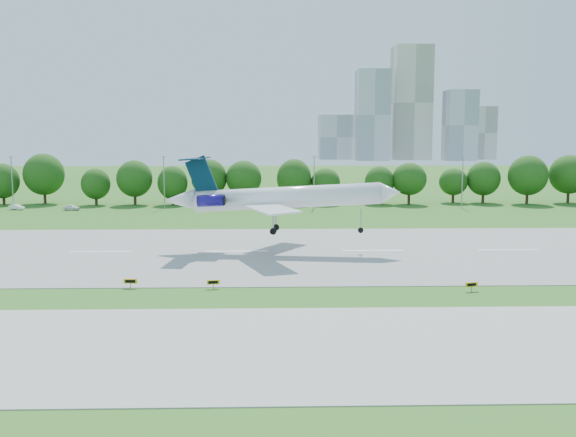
# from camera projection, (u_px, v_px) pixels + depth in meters

# --- Properties ---
(ground) EXTENTS (600.00, 600.00, 0.00)m
(ground) POSITION_uv_depth(u_px,v_px,m) (225.00, 293.00, 69.11)
(ground) COLOR #265B18
(ground) RESTS_ON ground
(runway) EXTENTS (400.00, 45.00, 0.08)m
(runway) POSITION_uv_depth(u_px,v_px,m) (237.00, 252.00, 93.89)
(runway) COLOR gray
(runway) RESTS_ON ground
(taxiway) EXTENTS (400.00, 23.00, 0.08)m
(taxiway) POSITION_uv_depth(u_px,v_px,m) (209.00, 347.00, 51.26)
(taxiway) COLOR #ADADA8
(taxiway) RESTS_ON ground
(tree_line) EXTENTS (288.40, 8.40, 10.40)m
(tree_line) POSITION_uv_depth(u_px,v_px,m) (251.00, 179.00, 159.54)
(tree_line) COLOR #382314
(tree_line) RESTS_ON ground
(light_poles) EXTENTS (175.90, 0.25, 12.19)m
(light_poles) POSITION_uv_depth(u_px,v_px,m) (239.00, 181.00, 149.54)
(light_poles) COLOR gray
(light_poles) RESTS_ON ground
(skyline) EXTENTS (127.00, 52.00, 80.00)m
(skyline) POSITION_uv_depth(u_px,v_px,m) (405.00, 117.00, 455.07)
(skyline) COLOR #B2B2B7
(skyline) RESTS_ON ground
(airliner) EXTENTS (34.34, 24.85, 11.29)m
(airliner) POSITION_uv_depth(u_px,v_px,m) (275.00, 197.00, 93.19)
(airliner) COLOR white
(airliner) RESTS_ON ground
(taxi_sign_left) EXTENTS (1.43, 0.38, 1.00)m
(taxi_sign_left) POSITION_uv_depth(u_px,v_px,m) (213.00, 282.00, 71.05)
(taxi_sign_left) COLOR gray
(taxi_sign_left) RESTS_ON ground
(taxi_sign_centre) EXTENTS (1.51, 0.26, 1.06)m
(taxi_sign_centre) POSITION_uv_depth(u_px,v_px,m) (130.00, 281.00, 71.33)
(taxi_sign_centre) COLOR gray
(taxi_sign_centre) RESTS_ON ground
(taxi_sign_right) EXTENTS (1.44, 0.50, 1.02)m
(taxi_sign_right) POSITION_uv_depth(u_px,v_px,m) (472.00, 285.00, 69.85)
(taxi_sign_right) COLOR gray
(taxi_sign_right) RESTS_ON ground
(service_vehicle_a) EXTENTS (4.01, 2.73, 1.25)m
(service_vehicle_a) POSITION_uv_depth(u_px,v_px,m) (17.00, 207.00, 147.47)
(service_vehicle_a) COLOR white
(service_vehicle_a) RESTS_ON ground
(service_vehicle_b) EXTENTS (4.07, 2.31, 1.31)m
(service_vehicle_b) POSITION_uv_depth(u_px,v_px,m) (72.00, 207.00, 146.45)
(service_vehicle_b) COLOR white
(service_vehicle_b) RESTS_ON ground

